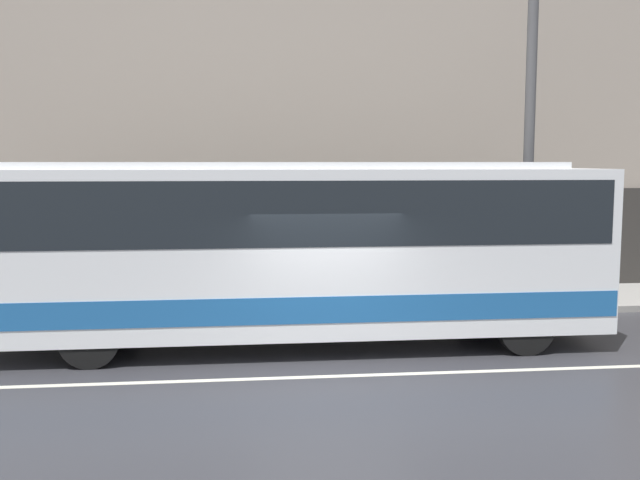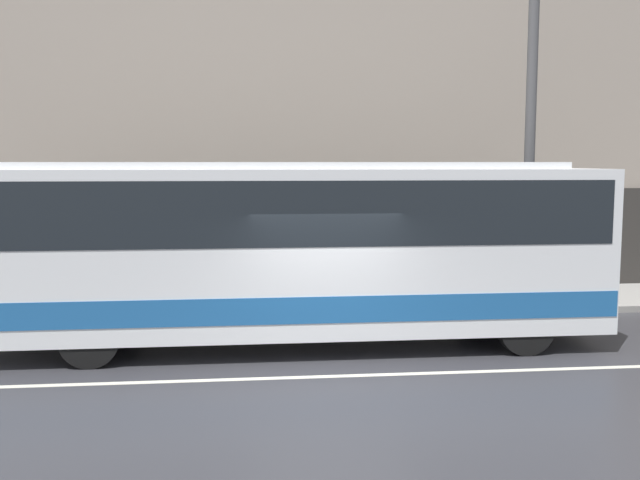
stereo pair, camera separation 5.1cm
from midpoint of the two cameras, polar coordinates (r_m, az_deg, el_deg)
ground_plane at (r=11.34m, az=1.08°, el=-10.86°), size 60.00×60.00×0.00m
sidewalk at (r=16.58m, az=-1.29°, el=-5.11°), size 60.00×2.88×0.15m
building_facade at (r=17.92m, az=-1.76°, el=12.02°), size 60.00×0.35×10.66m
lane_stripe at (r=11.34m, az=1.08°, el=-10.85°), size 54.00×0.14×0.01m
transit_bus at (r=12.91m, az=-2.56°, el=-0.23°), size 11.38×2.58×3.34m
utility_pole_near at (r=16.81m, az=16.50°, el=6.80°), size 0.24×0.24×6.85m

